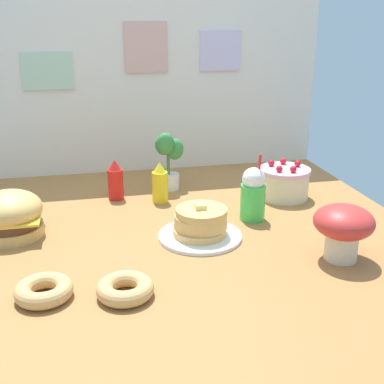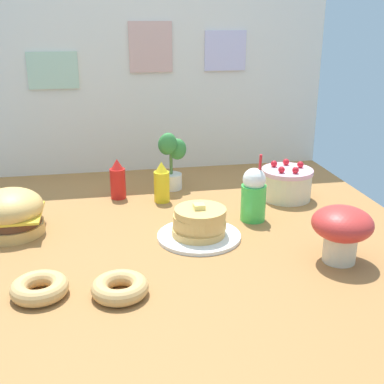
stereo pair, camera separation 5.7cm
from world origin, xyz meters
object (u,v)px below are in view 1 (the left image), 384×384
at_px(mustard_bottle, 161,184).
at_px(potted_plant, 168,159).
at_px(cream_soda_cup, 253,194).
at_px(ketchup_bottle, 115,181).
at_px(donut_pink_glaze, 44,290).
at_px(mushroom_stool, 343,227).
at_px(donut_chocolate, 125,288).
at_px(burger, 10,215).
at_px(pancake_stack, 200,225).
at_px(layer_cake, 284,182).

xyz_separation_m(mustard_bottle, potted_plant, (0.07, 0.17, 0.07)).
bearing_deg(cream_soda_cup, mustard_bottle, 140.16).
height_order(ketchup_bottle, donut_pink_glaze, ketchup_bottle).
relative_size(mustard_bottle, mushroom_stool, 0.91).
distance_m(ketchup_bottle, donut_chocolate, 0.88).
relative_size(burger, donut_chocolate, 1.43).
bearing_deg(donut_pink_glaze, pancake_stack, 29.72).
bearing_deg(layer_cake, mushroom_stool, -94.11).
bearing_deg(pancake_stack, mushroom_stool, -32.23).
distance_m(mustard_bottle, potted_plant, 0.20).
bearing_deg(cream_soda_cup, potted_plant, 121.28).
xyz_separation_m(cream_soda_cup, mushroom_stool, (0.19, -0.42, 0.01)).
xyz_separation_m(donut_pink_glaze, mushroom_stool, (1.01, 0.04, 0.10)).
bearing_deg(mustard_bottle, potted_plant, 68.72).
bearing_deg(ketchup_bottle, burger, -142.60).
xyz_separation_m(mustard_bottle, donut_pink_glaze, (-0.48, -0.75, -0.06)).
bearing_deg(mustard_bottle, donut_pink_glaze, -122.63).
height_order(layer_cake, cream_soda_cup, cream_soda_cup).
xyz_separation_m(burger, donut_chocolate, (0.40, -0.55, -0.06)).
xyz_separation_m(layer_cake, donut_chocolate, (-0.82, -0.72, -0.05)).
bearing_deg(potted_plant, donut_pink_glaze, -120.69).
relative_size(ketchup_bottle, donut_chocolate, 1.08).
xyz_separation_m(burger, mustard_bottle, (0.63, 0.25, 0.00)).
bearing_deg(pancake_stack, donut_pink_glaze, -150.28).
height_order(pancake_stack, mushroom_stool, mushroom_stool).
height_order(donut_pink_glaze, mushroom_stool, mushroom_stool).
distance_m(pancake_stack, mustard_bottle, 0.44).
bearing_deg(ketchup_bottle, donut_pink_glaze, -108.54).
bearing_deg(donut_pink_glaze, cream_soda_cup, 29.03).
bearing_deg(donut_chocolate, ketchup_bottle, 87.67).
bearing_deg(mustard_bottle, pancake_stack, -78.18).
bearing_deg(donut_pink_glaze, mustard_bottle, 57.37).
xyz_separation_m(pancake_stack, ketchup_bottle, (-0.29, 0.51, 0.04)).
distance_m(pancake_stack, layer_cake, 0.61).
bearing_deg(donut_chocolate, layer_cake, 41.60).
height_order(mustard_bottle, donut_chocolate, mustard_bottle).
distance_m(ketchup_bottle, donut_pink_glaze, 0.88).
relative_size(donut_pink_glaze, mushroom_stool, 0.85).
bearing_deg(potted_plant, mustard_bottle, -111.28).
bearing_deg(donut_pink_glaze, ketchup_bottle, 71.46).
bearing_deg(pancake_stack, donut_chocolate, -131.43).
distance_m(burger, mushroom_stool, 1.25).
bearing_deg(donut_chocolate, mustard_bottle, 73.42).
distance_m(cream_soda_cup, donut_chocolate, 0.77).
distance_m(mustard_bottle, mushroom_stool, 0.89).
distance_m(donut_chocolate, mushroom_stool, 0.78).
xyz_separation_m(burger, pancake_stack, (0.72, -0.18, -0.03)).
height_order(ketchup_bottle, mushroom_stool, mushroom_stool).
relative_size(donut_pink_glaze, potted_plant, 0.61).
height_order(layer_cake, donut_chocolate, layer_cake).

